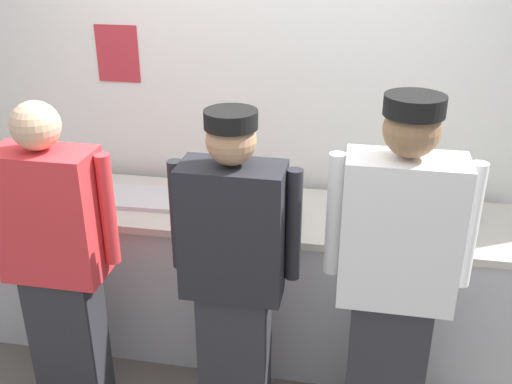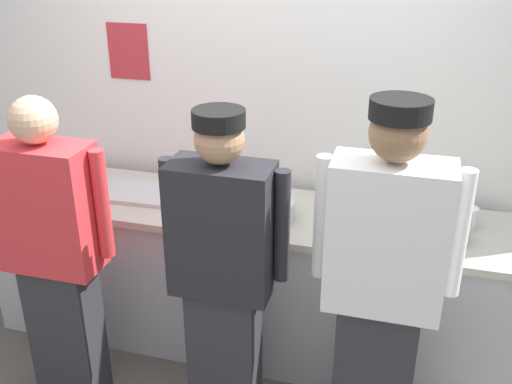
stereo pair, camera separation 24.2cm
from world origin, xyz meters
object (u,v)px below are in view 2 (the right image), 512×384
deli_cup (468,217)px  chefs_knife (146,200)px  squeeze_bottle_primary (393,197)px  ramekin_green_sauce (61,196)px  chef_near_left (55,252)px  mixing_bowl_steel (266,209)px  plate_stack_front (448,232)px  sheet_tray (142,193)px  ramekin_orange_sauce (65,185)px  chef_far_right (382,284)px  plate_stack_rear (212,195)px  chef_center (223,271)px  ramekin_yellow_sauce (363,205)px

deli_cup → chefs_knife: bearing=-174.9°
squeeze_bottle_primary → ramekin_green_sauce: bearing=-170.1°
chef_near_left → squeeze_bottle_primary: 1.75m
mixing_bowl_steel → deli_cup: size_ratio=2.82×
deli_cup → chef_near_left: bearing=-158.6°
deli_cup → plate_stack_front: bearing=-121.2°
chef_near_left → sheet_tray: (0.15, 0.66, 0.04)m
sheet_tray → ramekin_orange_sauce: size_ratio=6.02×
chef_far_right → sheet_tray: bearing=156.3°
mixing_bowl_steel → squeeze_bottle_primary: 0.68m
mixing_bowl_steel → chefs_knife: bearing=178.7°
chef_near_left → plate_stack_rear: size_ratio=6.65×
ramekin_orange_sauce → deli_cup: bearing=3.2°
ramekin_orange_sauce → squeeze_bottle_primary: bearing=5.5°
deli_cup → sheet_tray: bearing=-177.0°
chef_near_left → ramekin_orange_sauce: chef_near_left is taller
ramekin_orange_sauce → chefs_knife: ramekin_orange_sauce is taller
plate_stack_rear → mixing_bowl_steel: mixing_bowl_steel is taller
chef_center → ramekin_yellow_sauce: (0.55, 0.78, 0.05)m
chef_far_right → ramekin_green_sauce: chef_far_right is taller
chef_center → ramekin_orange_sauce: chef_center is taller
mixing_bowl_steel → squeeze_bottle_primary: (0.64, 0.22, 0.04)m
mixing_bowl_steel → ramekin_green_sauce: bearing=-175.4°
chef_center → chef_far_right: (0.71, 0.00, 0.06)m
plate_stack_rear → mixing_bowl_steel: 0.36m
chefs_knife → ramekin_yellow_sauce: bearing=10.5°
chef_center → plate_stack_front: chef_center is taller
chef_center → squeeze_bottle_primary: 1.04m
chef_near_left → plate_stack_front: size_ratio=8.28×
ramekin_orange_sauce → chefs_knife: 0.53m
chef_center → ramekin_orange_sauce: (-1.17, 0.58, 0.04)m
plate_stack_rear → deli_cup: size_ratio=2.25×
chef_far_right → mixing_bowl_steel: size_ratio=5.61×
ramekin_green_sauce → plate_stack_rear: bearing=13.8°
mixing_bowl_steel → chefs_knife: 0.70m
chef_far_right → chefs_knife: chef_far_right is taller
chef_far_right → plate_stack_front: bearing=63.2°
chef_center → plate_stack_rear: bearing=113.1°
ramekin_yellow_sauce → chefs_knife: (-1.18, -0.22, -0.02)m
chef_far_right → ramekin_orange_sauce: 1.96m
chef_near_left → ramekin_yellow_sauce: bearing=30.6°
mixing_bowl_steel → ramekin_green_sauce: mixing_bowl_steel is taller
squeeze_bottle_primary → chefs_knife: bearing=-171.2°
ramekin_yellow_sauce → chef_near_left: bearing=-149.4°
ramekin_yellow_sauce → chefs_knife: ramekin_yellow_sauce is taller
ramekin_orange_sauce → chefs_knife: bearing=-2.8°
chef_far_right → deli_cup: chef_far_right is taller
plate_stack_front → ramekin_yellow_sauce: 0.50m
plate_stack_rear → chef_far_right: bearing=-33.3°
plate_stack_front → ramekin_orange_sauce: size_ratio=2.44×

